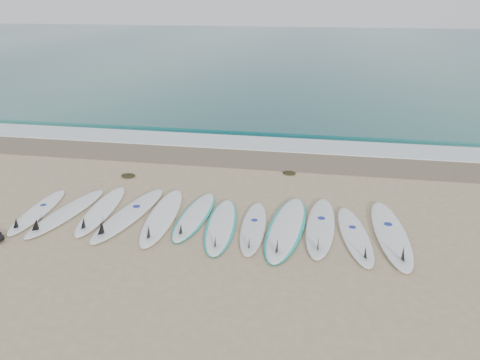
# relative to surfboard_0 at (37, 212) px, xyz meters

# --- Properties ---
(ground) EXTENTS (120.00, 120.00, 0.00)m
(ground) POSITION_rel_surfboard_0_xyz_m (3.66, 0.26, -0.05)
(ground) COLOR tan
(ocean) EXTENTS (120.00, 55.00, 0.03)m
(ocean) POSITION_rel_surfboard_0_xyz_m (3.66, 32.76, -0.04)
(ocean) COLOR #1E5957
(ocean) RESTS_ON ground
(wet_sand_band) EXTENTS (120.00, 1.80, 0.01)m
(wet_sand_band) POSITION_rel_surfboard_0_xyz_m (3.66, 4.36, -0.04)
(wet_sand_band) COLOR brown
(wet_sand_band) RESTS_ON ground
(foam_band) EXTENTS (120.00, 1.40, 0.04)m
(foam_band) POSITION_rel_surfboard_0_xyz_m (3.66, 5.76, -0.03)
(foam_band) COLOR silver
(foam_band) RESTS_ON ground
(wave_crest) EXTENTS (120.00, 1.00, 0.10)m
(wave_crest) POSITION_rel_surfboard_0_xyz_m (3.66, 7.26, -0.00)
(wave_crest) COLOR #1E5957
(wave_crest) RESTS_ON ground
(surfboard_0) EXTENTS (0.63, 2.32, 0.29)m
(surfboard_0) POSITION_rel_surfboard_0_xyz_m (0.00, 0.00, 0.00)
(surfboard_0) COLOR white
(surfboard_0) RESTS_ON ground
(surfboard_1) EXTENTS (0.89, 2.61, 0.33)m
(surfboard_1) POSITION_rel_surfboard_0_xyz_m (0.63, 0.05, 0.01)
(surfboard_1) COLOR white
(surfboard_1) RESTS_ON ground
(surfboard_2) EXTENTS (0.71, 2.57, 0.32)m
(surfboard_2) POSITION_rel_surfboard_0_xyz_m (1.32, 0.29, 0.01)
(surfboard_2) COLOR white
(surfboard_2) RESTS_ON ground
(surfboard_3) EXTENTS (0.97, 2.85, 0.36)m
(surfboard_3) POSITION_rel_surfboard_0_xyz_m (1.98, 0.19, 0.01)
(surfboard_3) COLOR white
(surfboard_3) RESTS_ON ground
(surfboard_4) EXTENTS (0.80, 2.80, 0.35)m
(surfboard_4) POSITION_rel_surfboard_0_xyz_m (2.71, 0.22, 0.01)
(surfboard_4) COLOR white
(surfboard_4) RESTS_ON ground
(surfboard_5) EXTENTS (0.67, 2.42, 0.30)m
(surfboard_5) POSITION_rel_surfboard_0_xyz_m (3.36, 0.40, -0.01)
(surfboard_5) COLOR white
(surfboard_5) RESTS_ON ground
(surfboard_6) EXTENTS (0.83, 2.52, 0.31)m
(surfboard_6) POSITION_rel_surfboard_0_xyz_m (4.01, 0.07, -0.00)
(surfboard_6) COLOR white
(surfboard_6) RESTS_ON ground
(surfboard_7) EXTENTS (0.62, 2.35, 0.30)m
(surfboard_7) POSITION_rel_surfboard_0_xyz_m (4.66, 0.08, 0.00)
(surfboard_7) COLOR silver
(surfboard_7) RESTS_ON ground
(surfboard_8) EXTENTS (0.92, 2.95, 0.37)m
(surfboard_8) POSITION_rel_surfboard_0_xyz_m (5.30, 0.20, 0.00)
(surfboard_8) COLOR white
(surfboard_8) RESTS_ON ground
(surfboard_9) EXTENTS (0.65, 2.71, 0.34)m
(surfboard_9) POSITION_rel_surfboard_0_xyz_m (5.97, 0.34, 0.01)
(surfboard_9) COLOR silver
(surfboard_9) RESTS_ON ground
(surfboard_10) EXTENTS (0.86, 2.50, 0.31)m
(surfboard_10) POSITION_rel_surfboard_0_xyz_m (6.64, 0.10, 0.00)
(surfboard_10) COLOR white
(surfboard_10) RESTS_ON ground
(surfboard_11) EXTENTS (0.80, 2.93, 0.37)m
(surfboard_11) POSITION_rel_surfboard_0_xyz_m (7.33, 0.27, 0.01)
(surfboard_11) COLOR white
(surfboard_11) RESTS_ON ground
(seaweed_near) EXTENTS (0.37, 0.29, 0.07)m
(seaweed_near) POSITION_rel_surfboard_0_xyz_m (1.06, 2.39, -0.01)
(seaweed_near) COLOR black
(seaweed_near) RESTS_ON ground
(seaweed_far) EXTENTS (0.34, 0.26, 0.07)m
(seaweed_far) POSITION_rel_surfboard_0_xyz_m (5.12, 3.32, -0.02)
(seaweed_far) COLOR black
(seaweed_far) RESTS_ON ground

